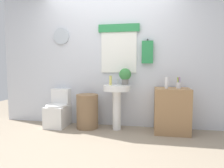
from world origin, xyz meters
The scene contains 11 objects.
ground_plane centered at (0.00, 0.00, 0.00)m, with size 8.00×8.00×0.00m, color gray.
back_wall centered at (0.00, 1.15, 1.30)m, with size 4.40×0.18×2.60m.
toilet centered at (-0.97, 0.88, 0.27)m, with size 0.38×0.51×0.71m.
laundry_hamper centered at (-0.39, 0.85, 0.31)m, with size 0.39×0.39×0.62m, color #846647.
pedestal_sink centered at (0.16, 0.85, 0.59)m, with size 0.48×0.48×0.80m.
faucet centered at (0.16, 0.97, 0.85)m, with size 0.03×0.03×0.10m, color silver.
wooden_cabinet centered at (1.10, 0.85, 0.38)m, with size 0.58×0.44×0.76m, color #9E754C.
soap_bottle centered at (0.04, 0.90, 0.88)m, with size 0.05×0.05×0.16m, color #DBD166.
potted_plant centered at (0.30, 0.91, 0.97)m, with size 0.21×0.21×0.29m.
lotion_bottle centered at (1.00, 0.81, 0.85)m, with size 0.05×0.05×0.19m, color white.
toothbrush_cup centered at (1.20, 0.87, 0.81)m, with size 0.08×0.08×0.19m.
Camera 1 is at (0.72, -2.64, 1.13)m, focal length 32.48 mm.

